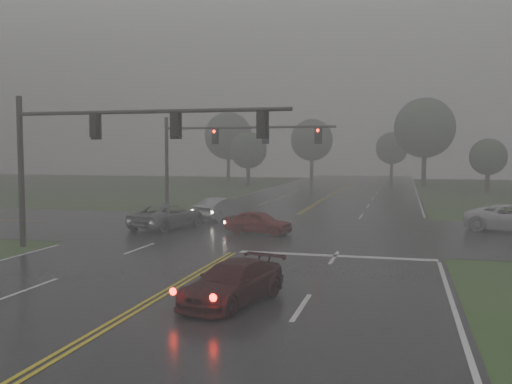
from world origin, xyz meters
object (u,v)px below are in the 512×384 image
(car_grey, at_px, (168,229))
(signal_gantry_near, at_px, (98,141))
(sedan_maroon, at_px, (233,304))
(sedan_red, at_px, (259,234))
(sedan_silver, at_px, (222,220))
(signal_gantry_far, at_px, (217,145))

(car_grey, height_order, signal_gantry_near, signal_gantry_near)
(sedan_maroon, height_order, sedan_red, sedan_red)
(sedan_silver, distance_m, signal_gantry_far, 7.00)
(sedan_red, height_order, car_grey, car_grey)
(sedan_red, height_order, signal_gantry_far, signal_gantry_far)
(car_grey, relative_size, signal_gantry_far, 0.40)
(signal_gantry_near, bearing_deg, signal_gantry_far, 90.11)
(sedan_red, distance_m, signal_gantry_near, 10.28)
(sedan_maroon, xyz_separation_m, signal_gantry_near, (-8.58, 7.32, 5.00))
(signal_gantry_near, bearing_deg, sedan_red, 49.92)
(sedan_maroon, relative_size, signal_gantry_near, 0.32)
(sedan_silver, distance_m, signal_gantry_near, 13.69)
(sedan_silver, relative_size, signal_gantry_near, 0.34)
(car_grey, bearing_deg, signal_gantry_near, 103.22)
(sedan_red, relative_size, sedan_silver, 0.83)
(sedan_maroon, relative_size, car_grey, 0.81)
(signal_gantry_near, bearing_deg, car_grey, 89.56)
(car_grey, bearing_deg, sedan_red, -173.93)
(sedan_red, distance_m, sedan_silver, 6.98)
(car_grey, relative_size, signal_gantry_near, 0.39)
(sedan_silver, distance_m, car_grey, 5.29)
(sedan_maroon, distance_m, sedan_red, 14.46)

